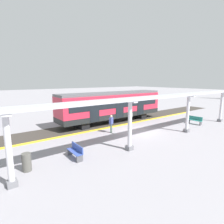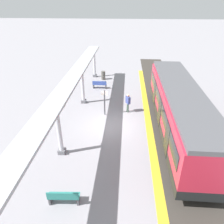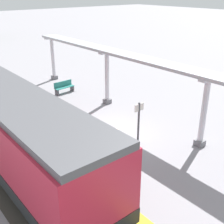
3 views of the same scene
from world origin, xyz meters
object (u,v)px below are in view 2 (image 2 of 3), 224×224
trash_bin (103,75)px  passenger_waiting_near_edge (128,101)px  train_near_carriage (179,110)px  canopy_pillar_nearest (94,63)px  bench_near_end (64,197)px  bench_mid_platform (100,84)px  platform_info_sign (105,100)px  canopy_pillar_second (83,85)px  canopy_pillar_third (59,130)px

trash_bin → passenger_waiting_near_edge: size_ratio=0.60×
train_near_carriage → passenger_waiting_near_edge: train_near_carriage is taller
canopy_pillar_nearest → trash_bin: bearing=142.2°
train_near_carriage → canopy_pillar_nearest: bearing=-56.9°
train_near_carriage → bench_near_end: (6.48, 6.59, -1.39)m
bench_mid_platform → platform_info_sign: size_ratio=0.68×
passenger_waiting_near_edge → train_near_carriage: bearing=140.8°
bench_mid_platform → train_near_carriage: bearing=129.5°
canopy_pillar_second → passenger_waiting_near_edge: size_ratio=2.09×
canopy_pillar_second → passenger_waiting_near_edge: canopy_pillar_second is taller
canopy_pillar_second → bench_near_end: size_ratio=2.29×
canopy_pillar_third → bench_near_end: 4.06m
platform_info_sign → canopy_pillar_second: bearing=-43.6°
bench_mid_platform → passenger_waiting_near_edge: size_ratio=0.90×
canopy_pillar_third → bench_mid_platform: (-1.06, -10.89, -1.33)m
canopy_pillar_nearest → bench_mid_platform: (-1.06, 3.73, -1.33)m
bench_near_end → platform_info_sign: platform_info_sign is taller
bench_mid_platform → passenger_waiting_near_edge: (-3.06, 5.11, 0.60)m
canopy_pillar_third → passenger_waiting_near_edge: bearing=-125.5°
canopy_pillar_second → trash_bin: 6.65m
canopy_pillar_nearest → canopy_pillar_third: same height
canopy_pillar_nearest → platform_info_sign: size_ratio=1.59×
bench_mid_platform → trash_bin: trash_bin is taller
bench_near_end → train_near_carriage: bearing=-134.5°
bench_near_end → platform_info_sign: (-1.05, -8.86, 0.89)m
train_near_carriage → canopy_pillar_third: size_ratio=3.75×
train_near_carriage → canopy_pillar_second: (7.63, -4.38, -0.06)m
passenger_waiting_near_edge → bench_mid_platform: bearing=-59.1°
bench_near_end → passenger_waiting_near_edge: passenger_waiting_near_edge is taller
canopy_pillar_third → platform_info_sign: bearing=-112.9°
train_near_carriage → passenger_waiting_near_edge: 4.59m
canopy_pillar_third → passenger_waiting_near_edge: (-4.12, -5.78, -0.73)m
canopy_pillar_second → platform_info_sign: canopy_pillar_second is taller
train_near_carriage → trash_bin: bearing=-59.1°
canopy_pillar_nearest → canopy_pillar_second: same height
canopy_pillar_third → platform_info_sign: (-2.20, -5.20, -0.44)m
canopy_pillar_nearest → platform_info_sign: 9.69m
train_near_carriage → platform_info_sign: (5.42, -2.28, -0.50)m
platform_info_sign → passenger_waiting_near_edge: platform_info_sign is taller
canopy_pillar_third → bench_mid_platform: bearing=-95.6°
canopy_pillar_second → canopy_pillar_nearest: bearing=-90.0°
canopy_pillar_nearest → canopy_pillar_third: size_ratio=1.00×
canopy_pillar_nearest → trash_bin: 1.94m
trash_bin → canopy_pillar_third: bearing=85.2°
canopy_pillar_second → platform_info_sign: (-2.20, 2.10, -0.44)m
bench_mid_platform → trash_bin: bearing=-91.9°
train_near_carriage → trash_bin: (6.47, -10.80, -1.33)m
canopy_pillar_nearest → bench_mid_platform: size_ratio=2.32×
bench_near_end → passenger_waiting_near_edge: 9.92m
canopy_pillar_nearest → passenger_waiting_near_edge: 9.78m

